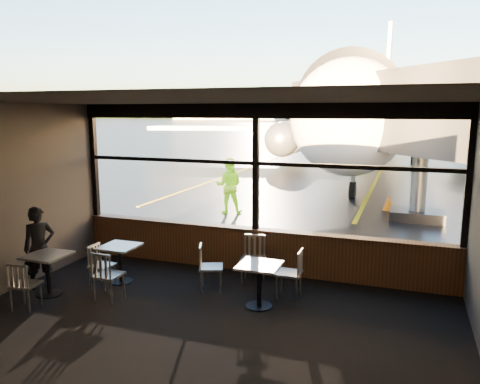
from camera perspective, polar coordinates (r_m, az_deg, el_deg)
The scene contains 30 objects.
ground_plane at distance 129.11m, azimuth 18.69°, elevation 7.78°, with size 520.00×520.00×0.00m, color black.
carpet_floor at distance 7.48m, azimuth -5.54°, elevation -16.69°, with size 8.00×6.00×0.01m, color black.
ceiling at distance 6.70m, azimuth -6.04°, elevation 11.12°, with size 8.00×6.00×0.04m, color #38332D.
wall_back at distance 4.49m, azimuth -22.86°, elevation -11.72°, with size 8.00×0.04×3.50m, color #463E38.
window_sill at distance 9.92m, azimuth 1.89°, elevation -7.15°, with size 8.00×0.28×0.90m, color #59341B.
window_header at distance 9.49m, azimuth 1.99°, elevation 9.85°, with size 8.00×0.18×0.30m, color black.
mullion_left at distance 11.40m, azimuth -17.34°, elevation 3.61°, with size 0.12×0.12×2.60m, color black.
mullion_centre at distance 9.56m, azimuth 1.95°, elevation 2.94°, with size 0.12×0.12×2.60m, color black.
mullion_right at distance 9.16m, azimuth 26.18°, elevation 1.64°, with size 0.12×0.12×2.60m, color black.
window_transom at distance 9.55m, azimuth 1.95°, elevation 3.53°, with size 8.00×0.10×0.08m, color black.
airliner at distance 31.07m, azimuth 16.45°, elevation 13.85°, with size 31.39×37.67×11.51m, color white, non-canonical shape.
jet_bridge at distance 14.57m, azimuth 22.63°, elevation 5.99°, with size 9.62×11.75×5.13m, color #2F2F31, non-canonical shape.
cafe_table_near at distance 8.20m, azimuth 2.36°, elevation -11.34°, with size 0.70×0.70×0.77m, color #ABA49D, non-canonical shape.
cafe_table_mid at distance 9.61m, azimuth -14.37°, elevation -8.49°, with size 0.68×0.68×0.75m, color #ACA79F, non-canonical shape.
cafe_table_left at distance 9.37m, azimuth -22.32°, elevation -9.31°, with size 0.71×0.71×0.78m, color gray, non-canonical shape.
chair_near_e at distance 8.59m, azimuth 6.00°, elevation -9.87°, with size 0.50×0.50×0.91m, color #B9B4A7, non-canonical shape.
chair_near_w at distance 8.88m, azimuth -3.54°, elevation -9.20°, with size 0.49×0.49×0.90m, color beige, non-canonical shape.
chair_near_n at distance 9.24m, azimuth 1.57°, elevation -8.28°, with size 0.52×0.52×0.95m, color #ADA99C, non-canonical shape.
chair_mid_s at distance 8.73m, azimuth -15.73°, elevation -9.78°, with size 0.51×0.51×0.94m, color #B2ACA1, non-canonical shape.
chair_mid_w at distance 9.42m, azimuth -16.44°, elevation -8.67°, with size 0.46×0.46×0.84m, color beige, non-canonical shape.
chair_left_s at distance 8.87m, azimuth -24.68°, elevation -10.27°, with size 0.47×0.47×0.87m, color #B5AFA3, non-canonical shape.
passenger at distance 9.71m, azimuth -23.27°, elevation -6.26°, with size 0.57×0.38×1.57m, color black.
ground_crew at distance 15.51m, azimuth -1.36°, elevation 0.79°, with size 0.89×0.69×1.83m, color #BFF219.
cone_nose at distance 16.78m, azimuth 17.66°, elevation -1.25°, with size 0.38×0.38×0.53m, color orange.
hangar_left at distance 202.62m, azimuth -1.30°, elevation 10.38°, with size 45.00×18.00×11.00m, color silver, non-canonical shape.
hangar_mid at distance 194.06m, azimuth 19.24°, elevation 9.73°, with size 38.00×15.00×10.00m, color silver, non-canonical shape.
fuel_tank_a at distance 193.85m, azimuth 10.18°, elevation 9.52°, with size 8.00×8.00×6.00m, color silver.
fuel_tank_b at distance 192.40m, azimuth 13.15°, elevation 9.42°, with size 8.00×8.00×6.00m, color silver.
fuel_tank_c at distance 191.47m, azimuth 16.16°, elevation 9.29°, with size 8.00×8.00×6.00m, color silver.
treeline at distance 219.07m, azimuth 19.35°, elevation 9.93°, with size 360.00×3.00×12.00m, color black.
Camera 1 is at (2.91, -9.03, 3.34)m, focal length 35.00 mm.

